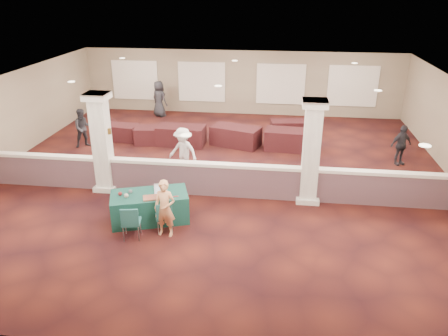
# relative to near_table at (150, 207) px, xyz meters

# --- Properties ---
(ground) EXTENTS (16.00, 16.00, 0.00)m
(ground) POSITION_rel_near_table_xyz_m (1.50, 3.29, -0.41)
(ground) COLOR #441711
(ground) RESTS_ON ground
(wall_back) EXTENTS (16.00, 0.04, 3.20)m
(wall_back) POSITION_rel_near_table_xyz_m (1.50, 11.29, 1.19)
(wall_back) COLOR #826F5A
(wall_back) RESTS_ON ground
(wall_front) EXTENTS (16.00, 0.04, 3.20)m
(wall_front) POSITION_rel_near_table_xyz_m (1.50, -4.71, 1.19)
(wall_front) COLOR #826F5A
(wall_front) RESTS_ON ground
(ceiling) EXTENTS (16.00, 16.00, 0.02)m
(ceiling) POSITION_rel_near_table_xyz_m (1.50, 3.29, 2.79)
(ceiling) COLOR white
(ceiling) RESTS_ON wall_back
(partition_wall) EXTENTS (15.60, 0.28, 1.10)m
(partition_wall) POSITION_rel_near_table_xyz_m (1.50, 1.79, 0.16)
(partition_wall) COLOR brown
(partition_wall) RESTS_ON ground
(column_left) EXTENTS (0.72, 0.72, 3.20)m
(column_left) POSITION_rel_near_table_xyz_m (-2.00, 1.79, 1.23)
(column_left) COLOR beige
(column_left) RESTS_ON ground
(column_right) EXTENTS (0.72, 0.72, 3.20)m
(column_right) POSITION_rel_near_table_xyz_m (4.50, 1.79, 1.23)
(column_right) COLOR beige
(column_right) RESTS_ON ground
(sconce_left) EXTENTS (0.12, 0.12, 0.18)m
(sconce_left) POSITION_rel_near_table_xyz_m (-2.28, 1.79, 1.59)
(sconce_left) COLOR brown
(sconce_left) RESTS_ON column_left
(sconce_right) EXTENTS (0.12, 0.12, 0.18)m
(sconce_right) POSITION_rel_near_table_xyz_m (-1.72, 1.79, 1.59)
(sconce_right) COLOR brown
(sconce_right) RESTS_ON column_left
(near_table) EXTENTS (2.35, 1.69, 0.82)m
(near_table) POSITION_rel_near_table_xyz_m (0.00, 0.00, 0.00)
(near_table) COLOR #103C3B
(near_table) RESTS_ON ground
(conf_chair_main) EXTENTS (0.58, 0.58, 0.90)m
(conf_chair_main) POSITION_rel_near_table_xyz_m (0.58, -0.61, 0.13)
(conf_chair_main) COLOR #1B504F
(conf_chair_main) RESTS_ON ground
(conf_chair_side) EXTENTS (0.56, 0.57, 0.96)m
(conf_chair_side) POSITION_rel_near_table_xyz_m (-0.19, -1.07, 0.16)
(conf_chair_side) COLOR #1B504F
(conf_chair_side) RESTS_ON ground
(woman) EXTENTS (0.61, 0.44, 1.58)m
(woman) POSITION_rel_near_table_xyz_m (0.65, -0.73, 0.38)
(woman) COLOR tan
(woman) RESTS_ON ground
(far_table_front_left) EXTENTS (1.80, 1.03, 0.70)m
(far_table_front_left) POSITION_rel_near_table_xyz_m (-1.59, 6.29, -0.06)
(far_table_front_left) COLOR black
(far_table_front_left) RESTS_ON ground
(far_table_front_center) EXTENTS (2.00, 1.06, 0.79)m
(far_table_front_center) POSITION_rel_near_table_xyz_m (-0.50, 6.29, -0.01)
(far_table_front_center) COLOR black
(far_table_front_center) RESTS_ON ground
(far_table_front_right) EXTENTS (2.08, 1.15, 0.82)m
(far_table_front_right) POSITION_rel_near_table_xyz_m (4.00, 6.29, 0.00)
(far_table_front_right) COLOR black
(far_table_front_right) RESTS_ON ground
(far_table_back_left) EXTENTS (1.75, 1.02, 0.67)m
(far_table_back_left) POSITION_rel_near_table_xyz_m (-3.29, 6.55, -0.07)
(far_table_back_left) COLOR black
(far_table_back_left) RESTS_ON ground
(far_table_back_center) EXTENTS (2.18, 1.56, 0.80)m
(far_table_back_center) POSITION_rel_near_table_xyz_m (1.76, 6.49, -0.01)
(far_table_back_center) COLOR black
(far_table_back_center) RESTS_ON ground
(far_table_back_right) EXTENTS (1.78, 1.09, 0.68)m
(far_table_back_right) POSITION_rel_near_table_xyz_m (4.00, 8.08, -0.07)
(far_table_back_right) COLOR black
(far_table_back_right) RESTS_ON ground
(attendee_a) EXTENTS (0.87, 0.79, 1.60)m
(attendee_a) POSITION_rel_near_table_xyz_m (-4.39, 5.53, 0.39)
(attendee_a) COLOR black
(attendee_a) RESTS_ON ground
(attendee_b) EXTENTS (1.20, 0.85, 1.70)m
(attendee_b) POSITION_rel_near_table_xyz_m (0.26, 3.29, 0.44)
(attendee_b) COLOR beige
(attendee_b) RESTS_ON ground
(attendee_c) EXTENTS (0.99, 0.79, 1.52)m
(attendee_c) POSITION_rel_near_table_xyz_m (8.00, 5.22, 0.35)
(attendee_c) COLOR black
(attendee_c) RESTS_ON ground
(attendee_d) EXTENTS (1.00, 0.87, 1.79)m
(attendee_d) POSITION_rel_near_table_xyz_m (-2.50, 10.29, 0.49)
(attendee_d) COLOR black
(attendee_d) RESTS_ON ground
(laptop_base) EXTENTS (0.43, 0.36, 0.02)m
(laptop_base) POSITION_rel_near_table_xyz_m (0.34, 0.05, 0.42)
(laptop_base) COLOR silver
(laptop_base) RESTS_ON near_table
(laptop_screen) EXTENTS (0.35, 0.13, 0.25)m
(laptop_screen) POSITION_rel_near_table_xyz_m (0.29, 0.18, 0.55)
(laptop_screen) COLOR silver
(laptop_screen) RESTS_ON near_table
(screen_glow) EXTENTS (0.32, 0.11, 0.21)m
(screen_glow) POSITION_rel_near_table_xyz_m (0.30, 0.17, 0.53)
(screen_glow) COLOR silver
(screen_glow) RESTS_ON near_table
(knitting) EXTENTS (0.53, 0.46, 0.03)m
(knitting) POSITION_rel_near_table_xyz_m (0.14, -0.25, 0.42)
(knitting) COLOR #CA4C20
(knitting) RESTS_ON near_table
(yarn_cream) EXTENTS (0.12, 0.12, 0.12)m
(yarn_cream) POSITION_rel_near_table_xyz_m (-0.55, -0.30, 0.47)
(yarn_cream) COLOR #C1B69F
(yarn_cream) RESTS_ON near_table
(yarn_red) EXTENTS (0.11, 0.11, 0.11)m
(yarn_red) POSITION_rel_near_table_xyz_m (-0.76, -0.20, 0.46)
(yarn_red) COLOR maroon
(yarn_red) RESTS_ON near_table
(yarn_grey) EXTENTS (0.12, 0.12, 0.12)m
(yarn_grey) POSITION_rel_near_table_xyz_m (-0.52, -0.03, 0.47)
(yarn_grey) COLOR #444448
(yarn_grey) RESTS_ON near_table
(scissors) EXTENTS (0.14, 0.07, 0.01)m
(scissors) POSITION_rel_near_table_xyz_m (0.79, -0.06, 0.41)
(scissors) COLOR #B2131C
(scissors) RESTS_ON near_table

